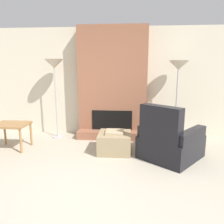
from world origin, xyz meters
The scene contains 8 objects.
ground_plane centered at (0.00, 0.00, 0.00)m, with size 24.00×24.00×0.00m, color #B2A893.
wall_back centered at (0.00, 2.85, 1.30)m, with size 7.17×0.06×2.60m, color beige.
fireplace centered at (0.00, 2.65, 1.22)m, with size 1.62×0.59×2.60m.
ottoman centered at (0.13, 1.60, 0.20)m, with size 0.64×0.64×0.44m.
armchair centered at (1.15, 1.36, 0.30)m, with size 1.33×1.34×1.03m.
side_table centered at (-1.99, 1.59, 0.46)m, with size 0.67×0.54×0.54m.
floor_lamp_left centered at (-1.32, 2.43, 1.66)m, with size 0.43×0.43×1.85m.
floor_lamp_right centered at (1.46, 2.43, 1.62)m, with size 0.43×0.43×1.81m.
Camera 1 is at (0.43, -2.53, 1.68)m, focal length 35.00 mm.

